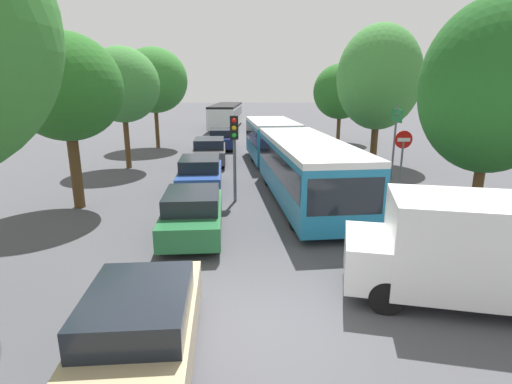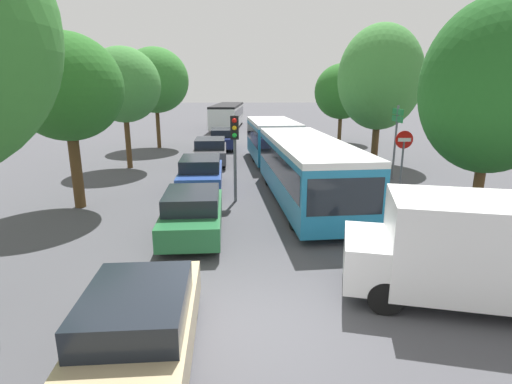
# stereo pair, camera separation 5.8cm
# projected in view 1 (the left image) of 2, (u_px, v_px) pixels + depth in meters

# --- Properties ---
(ground_plane) EXTENTS (200.00, 200.00, 0.00)m
(ground_plane) POSITION_uv_depth(u_px,v_px,m) (256.00, 327.00, 7.75)
(ground_plane) COLOR #47474C
(articulated_bus) EXTENTS (3.85, 16.87, 2.48)m
(articulated_bus) POSITION_uv_depth(u_px,v_px,m) (288.00, 152.00, 19.09)
(articulated_bus) COLOR teal
(articulated_bus) RESTS_ON ground
(city_bus_rear) EXTENTS (3.37, 11.79, 2.51)m
(city_bus_rear) POSITION_uv_depth(u_px,v_px,m) (226.00, 114.00, 43.12)
(city_bus_rear) COLOR silver
(city_bus_rear) RESTS_ON ground
(queued_car_tan) EXTENTS (1.90, 4.14, 1.42)m
(queued_car_tan) POSITION_uv_depth(u_px,v_px,m) (141.00, 327.00, 6.51)
(queued_car_tan) COLOR tan
(queued_car_tan) RESTS_ON ground
(queued_car_green) EXTENTS (1.92, 4.18, 1.43)m
(queued_car_green) POSITION_uv_depth(u_px,v_px,m) (193.00, 213.00, 12.28)
(queued_car_green) COLOR #236638
(queued_car_green) RESTS_ON ground
(queued_car_blue) EXTENTS (1.99, 4.35, 1.49)m
(queued_car_blue) POSITION_uv_depth(u_px,v_px,m) (200.00, 174.00, 17.58)
(queued_car_blue) COLOR #284799
(queued_car_blue) RESTS_ON ground
(queued_car_graphite) EXTENTS (2.02, 4.41, 1.51)m
(queued_car_graphite) POSITION_uv_depth(u_px,v_px,m) (210.00, 151.00, 23.54)
(queued_car_graphite) COLOR #47474C
(queued_car_graphite) RESTS_ON ground
(queued_car_navy) EXTENTS (1.95, 4.26, 1.46)m
(queued_car_navy) POSITION_uv_depth(u_px,v_px,m) (222.00, 139.00, 29.06)
(queued_car_navy) COLOR navy
(queued_car_navy) RESTS_ON ground
(white_van) EXTENTS (5.32, 3.09, 2.31)m
(white_van) POSITION_uv_depth(u_px,v_px,m) (478.00, 248.00, 8.33)
(white_van) COLOR white
(white_van) RESTS_ON ground
(traffic_light) EXTENTS (0.32, 0.36, 3.40)m
(traffic_light) POSITION_uv_depth(u_px,v_px,m) (234.00, 139.00, 15.44)
(traffic_light) COLOR #56595E
(traffic_light) RESTS_ON ground
(no_entry_sign) EXTENTS (0.70, 0.08, 2.82)m
(no_entry_sign) POSITION_uv_depth(u_px,v_px,m) (402.00, 155.00, 15.73)
(no_entry_sign) COLOR #56595E
(no_entry_sign) RESTS_ON ground
(direction_sign_post) EXTENTS (0.11, 1.40, 3.60)m
(direction_sign_post) POSITION_uv_depth(u_px,v_px,m) (396.00, 127.00, 19.21)
(direction_sign_post) COLOR #56595E
(direction_sign_post) RESTS_ON ground
(tree_left_mid) EXTENTS (3.95, 3.95, 6.37)m
(tree_left_mid) POSITION_uv_depth(u_px,v_px,m) (67.00, 90.00, 14.23)
(tree_left_mid) COLOR #51381E
(tree_left_mid) RESTS_ON ground
(tree_left_far) EXTENTS (3.94, 3.94, 6.53)m
(tree_left_far) POSITION_uv_depth(u_px,v_px,m) (121.00, 87.00, 21.31)
(tree_left_far) COLOR #51381E
(tree_left_far) RESTS_ON ground
(tree_left_distant) EXTENTS (4.73, 4.73, 7.14)m
(tree_left_distant) POSITION_uv_depth(u_px,v_px,m) (154.00, 80.00, 28.44)
(tree_left_distant) COLOR #51381E
(tree_left_distant) RESTS_ON ground
(tree_right_near) EXTENTS (4.19, 4.19, 7.08)m
(tree_right_near) POSITION_uv_depth(u_px,v_px,m) (492.00, 91.00, 11.80)
(tree_right_near) COLOR #51381E
(tree_right_near) RESTS_ON ground
(tree_right_mid) EXTENTS (4.73, 4.73, 7.84)m
(tree_right_mid) POSITION_uv_depth(u_px,v_px,m) (379.00, 80.00, 22.61)
(tree_right_mid) COLOR #51381E
(tree_right_mid) RESTS_ON ground
(tree_right_far) EXTENTS (4.25, 4.25, 6.17)m
(tree_right_far) POSITION_uv_depth(u_px,v_px,m) (340.00, 92.00, 31.46)
(tree_right_far) COLOR #51381E
(tree_right_far) RESTS_ON ground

